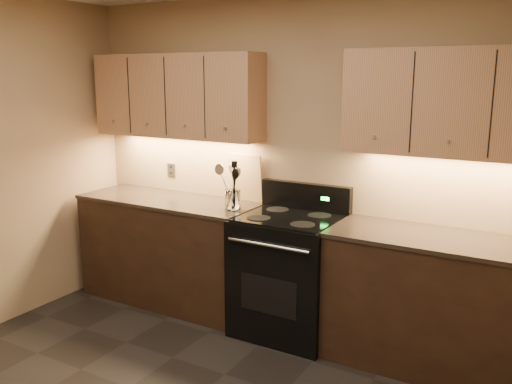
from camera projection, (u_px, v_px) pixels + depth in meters
wall_back at (299, 162)px, 4.31m from camera, size 4.00×0.04×2.60m
counter_left at (170, 250)px, 4.78m from camera, size 1.62×0.62×0.93m
counter_right at (436, 303)px, 3.66m from camera, size 1.46×0.62×0.93m
stove at (289, 273)px, 4.18m from camera, size 0.76×0.68×1.14m
upper_cab_left at (176, 96)px, 4.62m from camera, size 1.60×0.30×0.70m
upper_cab_right at (455, 103)px, 3.50m from camera, size 1.44×0.30×0.70m
outlet_plate at (171, 170)px, 4.98m from camera, size 0.08×0.01×0.12m
utensil_crock at (233, 200)px, 4.30m from camera, size 0.15×0.15×0.16m
cutting_board at (246, 177)px, 4.56m from camera, size 0.32×0.09×0.40m
wooden_spoon at (228, 187)px, 4.28m from camera, size 0.13×0.13×0.33m
black_spoon at (233, 187)px, 4.29m from camera, size 0.12×0.11×0.33m
black_turner at (234, 184)px, 4.24m from camera, size 0.12×0.14×0.39m
steel_spatula at (238, 186)px, 4.28m from camera, size 0.19×0.15×0.36m
steel_skimmer at (234, 186)px, 4.24m from camera, size 0.26×0.13×0.36m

